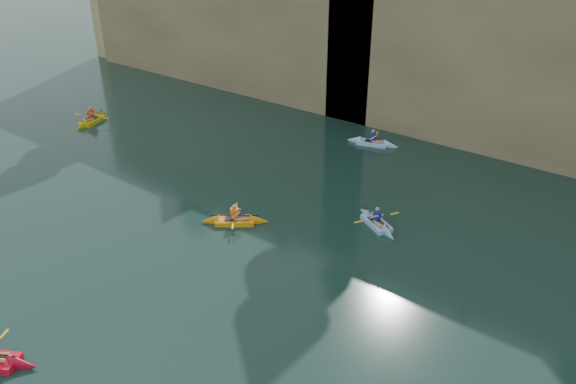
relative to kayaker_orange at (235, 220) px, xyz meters
The scene contains 9 objects.
cliff 23.71m from the kayaker_orange, 76.22° to the left, with size 70.00×16.00×12.00m, color tan.
cliff_slab_west 21.44m from the kayaker_orange, 134.25° to the left, with size 26.00×2.40×10.56m, color #9A7F5D.
cliff_slab_center 17.58m from the kayaker_orange, 63.38° to the left, with size 24.00×2.40×11.40m, color #9A7F5D.
sea_cave_west 19.07m from the kayaker_orange, 131.30° to the left, with size 4.50×1.00×4.00m, color black.
sea_cave_center 14.41m from the kayaker_orange, 84.10° to the left, with size 3.50×1.00×3.20m, color black.
kayaker_orange is the anchor object (origin of this frame).
kayaker_ltblue_near 6.12m from the kayaker_orange, 35.71° to the left, with size 2.78×1.97×1.11m.
kayaker_yellow 15.98m from the kayaker_orange, 166.33° to the left, with size 2.40×3.20×1.28m.
kayaker_ltblue_mid 11.31m from the kayaker_orange, 88.29° to the left, with size 3.11×2.23×1.15m.
Camera 1 is at (9.10, -7.56, 12.47)m, focal length 35.00 mm.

